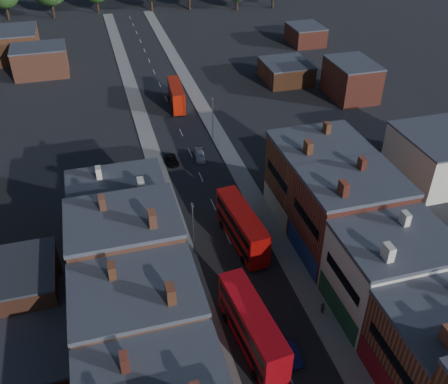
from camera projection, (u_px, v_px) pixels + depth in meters
pavement_west at (160, 176)px, 81.88m from camera, size 3.00×200.00×0.12m
pavement_east at (235, 165)px, 84.76m from camera, size 3.00×200.00×0.12m
lamp_post_2 at (193, 226)px, 63.70m from camera, size 0.25×0.70×8.12m
lamp_post_3 at (213, 116)px, 89.73m from camera, size 0.25×0.70×8.12m
bus_0 at (252, 327)px, 52.60m from camera, size 4.08×12.74×5.41m
bus_1 at (242, 226)px, 66.60m from camera, size 3.90×12.49×5.31m
bus_2 at (176, 95)px, 102.54m from camera, size 3.34×10.91×4.64m
car_1 at (293, 353)px, 52.64m from camera, size 1.28×3.51×1.15m
car_2 at (172, 160)px, 85.02m from camera, size 2.11×4.22×1.15m
car_3 at (200, 156)px, 86.13m from camera, size 2.12×4.27×1.19m
ped_1 at (206, 353)px, 52.31m from camera, size 0.81×0.51×1.57m
ped_3 at (323, 308)px, 57.34m from camera, size 0.54×0.98×1.59m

